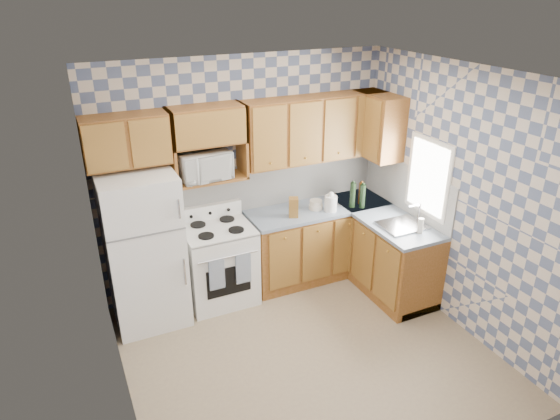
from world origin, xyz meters
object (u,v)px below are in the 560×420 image
at_px(microwave, 204,165).
at_px(electric_kettle, 331,203).
at_px(refrigerator, 144,250).
at_px(stove_body, 219,265).

xyz_separation_m(microwave, electric_kettle, (1.41, -0.30, -0.59)).
xyz_separation_m(refrigerator, stove_body, (0.80, 0.03, -0.39)).
relative_size(stove_body, electric_kettle, 4.81).
bearing_deg(stove_body, refrigerator, -178.22).
bearing_deg(refrigerator, electric_kettle, -2.92).
height_order(refrigerator, microwave, microwave).
bearing_deg(microwave, electric_kettle, -18.43).
height_order(refrigerator, electric_kettle, refrigerator).
relative_size(stove_body, microwave, 1.68).
distance_m(refrigerator, electric_kettle, 2.17).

